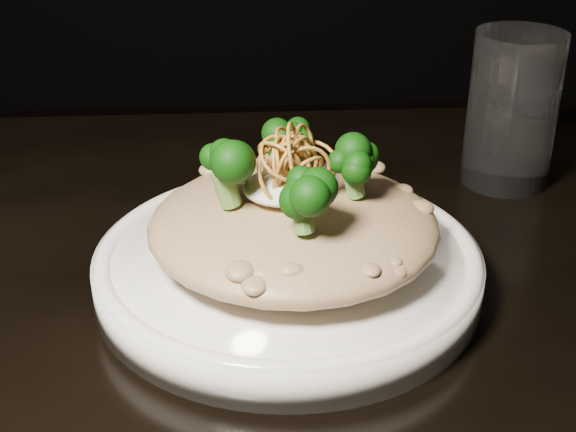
% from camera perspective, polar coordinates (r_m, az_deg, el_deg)
% --- Properties ---
extents(table, '(1.10, 0.80, 0.75)m').
position_cam_1_polar(table, '(0.59, 9.76, -14.13)').
color(table, black).
rests_on(table, ground).
extents(plate, '(0.27, 0.27, 0.03)m').
position_cam_1_polar(plate, '(0.56, 0.00, -3.77)').
color(plate, white).
rests_on(plate, table).
extents(risotto, '(0.20, 0.20, 0.04)m').
position_cam_1_polar(risotto, '(0.54, 0.39, -0.63)').
color(risotto, brown).
rests_on(risotto, plate).
extents(broccoli, '(0.12, 0.12, 0.04)m').
position_cam_1_polar(broccoli, '(0.52, 0.36, 3.47)').
color(broccoli, black).
rests_on(broccoli, risotto).
extents(cheese, '(0.05, 0.05, 0.01)m').
position_cam_1_polar(cheese, '(0.52, -0.42, 2.05)').
color(cheese, white).
rests_on(cheese, risotto).
extents(shallots, '(0.05, 0.05, 0.03)m').
position_cam_1_polar(shallots, '(0.52, 0.25, 4.76)').
color(shallots, brown).
rests_on(shallots, cheese).
extents(drinking_glass, '(0.08, 0.08, 0.13)m').
position_cam_1_polar(drinking_glass, '(0.72, 15.66, 7.29)').
color(drinking_glass, silver).
rests_on(drinking_glass, table).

